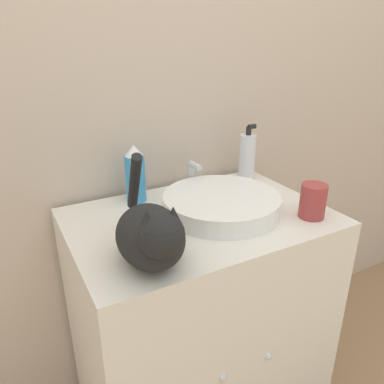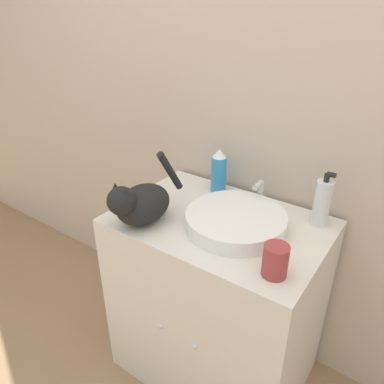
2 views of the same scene
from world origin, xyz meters
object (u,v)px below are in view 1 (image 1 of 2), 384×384
Objects in this scene: cat at (152,234)px; cup at (313,201)px; spray_bottle at (135,174)px; soap_bottle at (247,157)px.

cat is 0.54m from cup.
cat reaches higher than spray_bottle.
soap_bottle is at bearing 131.55° from cat.
cat reaches higher than soap_bottle.
soap_bottle reaches higher than spray_bottle.
cat is at bearing -178.91° from cup.
cat is 1.66× the size of soap_bottle.
spray_bottle is at bearing 138.92° from cup.
spray_bottle reaches higher than cup.
spray_bottle is (-0.45, 0.01, 0.00)m from soap_bottle.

